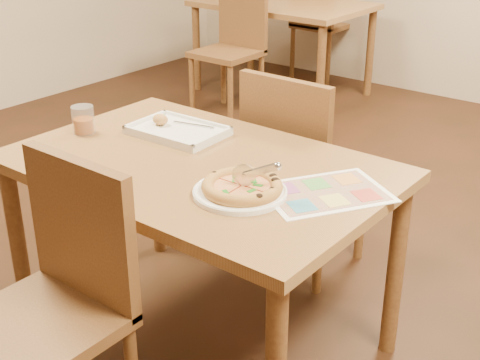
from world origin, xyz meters
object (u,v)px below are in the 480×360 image
Objects in this scene: bg_chair_near at (235,35)px; bg_chair_far at (317,13)px; dining_table at (199,185)px; menu at (325,192)px; chair_near at (60,277)px; pizza at (242,187)px; appetizer_tray at (176,131)px; glass_tumbler at (83,121)px; chair_far at (296,152)px; pizza_cutter at (255,172)px; bg_table at (283,13)px; plate at (240,193)px.

bg_chair_near is 1.00× the size of bg_chair_far.
menu is at bearing 7.21° from dining_table.
chair_near is 1.00× the size of bg_chair_near.
pizza is 0.70× the size of appetizer_tray.
glass_tumbler reaches higher than pizza.
appetizer_tray is (-0.52, 0.26, -0.02)m from pizza.
chair_near is at bearing -118.91° from pizza.
chair_far is at bearing -44.94° from bg_chair_near.
bg_table is at bearing 94.28° from pizza_cutter.
pizza is at bearing -50.94° from bg_chair_near.
chair_near is 3.76m from bg_table.
glass_tumbler is at bearing -173.68° from menu.
chair_near reaches higher than appetizer_tray.
bg_chair_far is 1.89× the size of pizza.
bg_chair_far is 1.25× the size of menu.
glass_tumbler is at bearing 50.84° from chair_far.
glass_tumbler reaches higher than bg_table.
bg_chair_near is 2.98m from plate.
pizza is 0.26m from menu.
plate is 1.16× the size of pizza.
pizza is (1.87, -2.31, 0.18)m from bg_chair_near.
dining_table is 3.67× the size of appetizer_tray.
glass_tumbler is at bearing -69.47° from bg_table.
chair_near is 1.33× the size of appetizer_tray.
plate reaches higher than bg_table.
plate is 2.76× the size of glass_tumbler.
pizza_cutter is (1.91, -3.39, 0.23)m from bg_chair_far.
glass_tumbler is (-0.53, -0.65, 0.20)m from chair_far.
plate is at bearing -57.33° from bg_table.
appetizer_tray is (-0.25, 0.16, 0.10)m from dining_table.
plate is at bearing -4.36° from glass_tumbler.
plate is (0.27, 0.49, 0.16)m from chair_near.
chair_near is 1.00× the size of chair_far.
chair_far is at bearing 84.91° from pizza_cutter.
dining_table is at bearing -172.79° from menu.
menu is (2.07, -2.74, 0.09)m from bg_table.
dining_table is at bearing -31.98° from appetizer_tray.
bg_table is at bearing -53.95° from chair_far.
chair_far reaches higher than pizza_cutter.
bg_chair_near reaches higher than appetizer_tray.
appetizer_tray is at bearing 153.13° from pizza.
pizza is at bearing 61.09° from chair_near.
pizza_cutter is at bearing 25.76° from plate.
plate is at bearing -51.05° from bg_chair_near.
bg_chair_far is at bearing 113.23° from appetizer_tray.
menu is at bearing -52.99° from bg_table.
chair_far is 3.69× the size of pizza_cutter.
menu is at bearing 6.32° from glass_tumbler.
bg_chair_far reaches higher than bg_table.
bg_chair_near is 2.45m from appetizer_tray.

